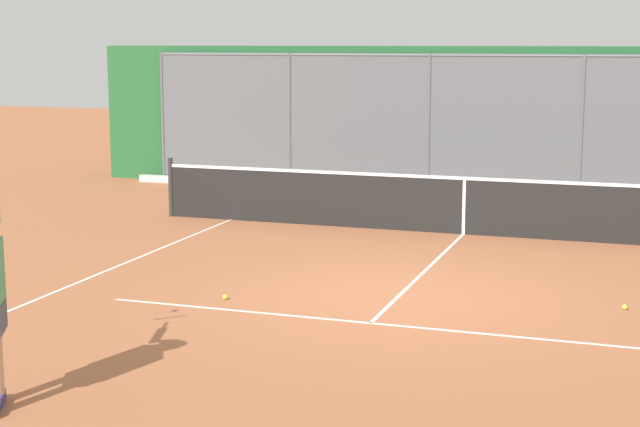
% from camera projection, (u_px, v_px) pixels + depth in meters
% --- Properties ---
extents(ground_plane, '(60.00, 60.00, 0.00)m').
position_uv_depth(ground_plane, '(398.00, 297.00, 12.44)').
color(ground_plane, '#A8603D').
extents(court_line_markings, '(8.46, 10.18, 0.01)m').
position_uv_depth(court_line_markings, '(363.00, 330.00, 10.98)').
color(court_line_markings, white).
rests_on(court_line_markings, ground).
extents(fence_backdrop, '(18.35, 1.37, 3.06)m').
position_uv_depth(fence_backdrop, '(508.00, 121.00, 20.62)').
color(fence_backdrop, '#565B60').
rests_on(fence_backdrop, ground).
extents(tennis_net, '(10.86, 0.09, 1.07)m').
position_uv_depth(tennis_net, '(464.00, 205.00, 16.39)').
color(tennis_net, '#2D2D2D').
rests_on(tennis_net, ground).
extents(tennis_ball_near_baseline, '(0.07, 0.07, 0.07)m').
position_uv_depth(tennis_ball_near_baseline, '(625.00, 307.00, 11.83)').
color(tennis_ball_near_baseline, '#C1D138').
rests_on(tennis_ball_near_baseline, ground).
extents(tennis_ball_mid_court, '(0.07, 0.07, 0.07)m').
position_uv_depth(tennis_ball_mid_court, '(225.00, 297.00, 12.29)').
color(tennis_ball_mid_court, '#CCDB33').
rests_on(tennis_ball_mid_court, ground).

